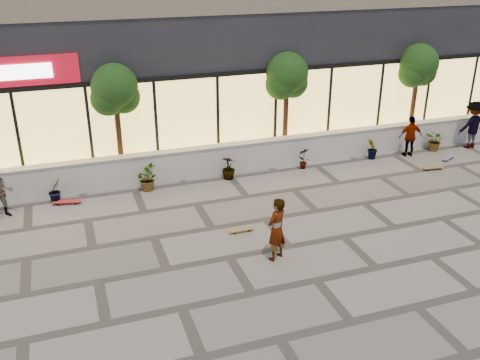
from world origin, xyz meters
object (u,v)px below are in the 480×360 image
object	(u,v)px
skater_right_near	(411,136)
skateboard_left	(67,202)
skateboard_center	(241,230)
skater_left	(0,193)
skateboard_right_far	(448,158)
skater_right_far	(472,125)
skater_center	(276,229)
tree_midwest	(115,92)
skateboard_right_near	(433,168)
tree_east	(418,68)
tree_mideast	(287,79)

from	to	relation	value
skater_right_near	skateboard_left	size ratio (longest dim) A/B	1.74
skateboard_center	skateboard_left	xyz separation A→B (m)	(-4.49, 3.40, 0.02)
skater_left	skateboard_right_far	bearing A→B (deg)	-5.53
skater_right_far	skateboard_right_far	bearing A→B (deg)	23.08
skater_left	skateboard_right_far	size ratio (longest dim) A/B	2.14
skater_center	skateboard_center	distance (m)	1.79
skater_right_near	skater_right_far	distance (m)	2.80
tree_midwest	skateboard_right_near	xyz separation A→B (m)	(10.50, -2.87, -2.91)
skateboard_center	skater_left	bearing A→B (deg)	153.46
skater_left	skateboard_right_far	world-z (taller)	skater_left
tree_east	skateboard_left	xyz separation A→B (m)	(-13.41, -1.50, -2.90)
tree_east	skater_left	size ratio (longest dim) A/B	2.52
tree_east	skateboard_right_near	xyz separation A→B (m)	(-1.00, -2.87, -2.91)
skater_right_near	skateboard_left	bearing A→B (deg)	10.37
skateboard_right_near	skater_right_far	bearing A→B (deg)	35.14
skater_right_far	skateboard_left	xyz separation A→B (m)	(-15.21, -0.10, -0.84)
skater_left	tree_mideast	bearing A→B (deg)	6.54
skater_right_near	skater_center	bearing A→B (deg)	43.87
skateboard_right_near	skateboard_center	bearing A→B (deg)	-158.08
tree_mideast	skater_left	world-z (taller)	tree_mideast
skater_left	skateboard_left	size ratio (longest dim) A/B	1.75
skater_right_near	skateboard_left	xyz separation A→B (m)	(-12.41, -0.10, -0.68)
skater_left	skateboard_left	xyz separation A→B (m)	(1.77, 0.28, -0.69)
skateboard_center	tree_midwest	bearing A→B (deg)	117.73
tree_midwest	tree_mideast	distance (m)	6.00
skater_right_near	skateboard_center	world-z (taller)	skater_right_near
skater_center	skateboard_right_far	world-z (taller)	skater_center
tree_mideast	skateboard_right_far	size ratio (longest dim) A/B	5.41
skater_left	skater_center	bearing A→B (deg)	-39.16
tree_midwest	skater_right_near	distance (m)	10.82
tree_mideast	skater_right_far	xyz separation A→B (m)	(7.30, -1.40, -2.06)
skateboard_right_near	tree_midwest	bearing A→B (deg)	172.22
skater_right_near	skateboard_right_near	world-z (taller)	skater_right_near
skateboard_left	skater_right_near	bearing A→B (deg)	12.14
skater_left	skateboard_right_far	distance (m)	15.37
skater_right_far	skateboard_center	distance (m)	11.31
skateboard_right_far	skateboard_right_near	bearing A→B (deg)	-177.90
skateboard_right_far	skater_right_far	bearing A→B (deg)	-0.09
tree_east	skateboard_right_near	size ratio (longest dim) A/B	4.92
tree_east	skateboard_right_near	bearing A→B (deg)	-109.23
tree_east	tree_mideast	bearing A→B (deg)	180.00
tree_east	skater_right_near	bearing A→B (deg)	-125.54
tree_mideast	skater_left	distance (m)	10.09
tree_midwest	skateboard_center	size ratio (longest dim) A/B	5.64
skateboard_left	skater_center	bearing A→B (deg)	-33.95
tree_mideast	skater_center	size ratio (longest dim) A/B	2.34
skateboard_right_near	skater_right_near	bearing A→B (deg)	97.49
tree_mideast	skateboard_left	distance (m)	8.56
skateboard_center	skater_right_near	bearing A→B (deg)	23.85
tree_midwest	tree_east	size ratio (longest dim) A/B	1.00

